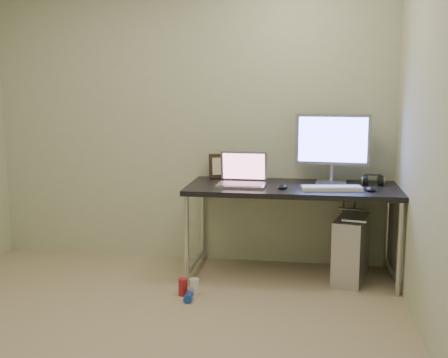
# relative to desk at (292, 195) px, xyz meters

# --- Properties ---
(floor) EXTENTS (3.50, 3.50, 0.00)m
(floor) POSITION_rel_desk_xyz_m (-0.91, -1.38, -0.68)
(floor) COLOR tan
(floor) RESTS_ON ground
(wall_back) EXTENTS (3.50, 0.02, 2.50)m
(wall_back) POSITION_rel_desk_xyz_m (-0.91, 0.37, 0.57)
(wall_back) COLOR beige
(wall_back) RESTS_ON ground
(wall_right) EXTENTS (0.02, 3.50, 2.50)m
(wall_right) POSITION_rel_desk_xyz_m (0.84, -1.38, 0.57)
(wall_right) COLOR beige
(wall_right) RESTS_ON ground
(desk) EXTENTS (1.68, 0.73, 0.75)m
(desk) POSITION_rel_desk_xyz_m (0.00, 0.00, 0.00)
(desk) COLOR black
(desk) RESTS_ON ground
(tower_computer) EXTENTS (0.33, 0.53, 0.55)m
(tower_computer) POSITION_rel_desk_xyz_m (0.47, -0.03, -0.42)
(tower_computer) COLOR silver
(tower_computer) RESTS_ON ground
(cable_a) EXTENTS (0.01, 0.16, 0.69)m
(cable_a) POSITION_rel_desk_xyz_m (0.42, 0.32, -0.28)
(cable_a) COLOR black
(cable_a) RESTS_ON ground
(cable_b) EXTENTS (0.02, 0.11, 0.71)m
(cable_b) POSITION_rel_desk_xyz_m (0.51, 0.30, -0.30)
(cable_b) COLOR black
(cable_b) RESTS_ON ground
(can_red) EXTENTS (0.08, 0.08, 0.13)m
(can_red) POSITION_rel_desk_xyz_m (-0.78, -0.56, -0.61)
(can_red) COLOR #A91F28
(can_red) RESTS_ON ground
(can_white) EXTENTS (0.10, 0.10, 0.13)m
(can_white) POSITION_rel_desk_xyz_m (-0.69, -0.55, -0.61)
(can_white) COLOR white
(can_white) RESTS_ON ground
(can_blue) EXTENTS (0.07, 0.11, 0.06)m
(can_blue) POSITION_rel_desk_xyz_m (-0.71, -0.67, -0.65)
(can_blue) COLOR #1941B6
(can_blue) RESTS_ON ground
(laptop) EXTENTS (0.38, 0.31, 0.26)m
(laptop) POSITION_rel_desk_xyz_m (-0.40, -0.03, 0.14)
(laptop) COLOR #A4A5AC
(laptop) RESTS_ON desk
(monitor) EXTENTS (0.60, 0.19, 0.57)m
(monitor) POSITION_rel_desk_xyz_m (0.31, 0.20, 0.41)
(monitor) COLOR #A4A5AC
(monitor) RESTS_ON desk
(keyboard) EXTENTS (0.47, 0.21, 0.03)m
(keyboard) POSITION_rel_desk_xyz_m (0.30, -0.13, 0.09)
(keyboard) COLOR white
(keyboard) RESTS_ON desk
(mouse_right) EXTENTS (0.08, 0.13, 0.04)m
(mouse_right) POSITION_rel_desk_xyz_m (0.59, -0.14, 0.10)
(mouse_right) COLOR black
(mouse_right) RESTS_ON desk
(mouse_left) EXTENTS (0.09, 0.13, 0.04)m
(mouse_left) POSITION_rel_desk_xyz_m (-0.07, -0.12, 0.10)
(mouse_left) COLOR black
(mouse_left) RESTS_ON desk
(headphones) EXTENTS (0.16, 0.10, 0.11)m
(headphones) POSITION_rel_desk_xyz_m (0.64, 0.14, 0.11)
(headphones) COLOR black
(headphones) RESTS_ON desk
(picture_frame) EXTENTS (0.27, 0.14, 0.21)m
(picture_frame) POSITION_rel_desk_xyz_m (-0.60, 0.31, 0.18)
(picture_frame) COLOR black
(picture_frame) RESTS_ON desk
(webcam) EXTENTS (0.04, 0.04, 0.11)m
(webcam) POSITION_rel_desk_xyz_m (-0.36, 0.30, 0.16)
(webcam) COLOR silver
(webcam) RESTS_ON desk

